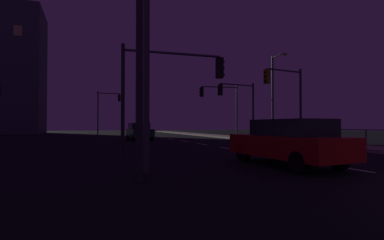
{
  "coord_description": "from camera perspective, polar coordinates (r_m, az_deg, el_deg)",
  "views": [
    {
      "loc": [
        -7.77,
        -1.76,
        1.38
      ],
      "look_at": [
        1.57,
        23.22,
        1.86
      ],
      "focal_mm": 26.36,
      "sensor_mm": 36.0,
      "label": 1
    }
  ],
  "objects": [
    {
      "name": "ground_plane",
      "position": [
        20.81,
        1.47,
        -4.83
      ],
      "size": [
        112.0,
        112.0,
        0.0
      ],
      "primitive_type": "plane",
      "color": "black",
      "rests_on": "ground"
    },
    {
      "name": "lane_markings_center",
      "position": [
        24.08,
        -1.66,
        -4.3
      ],
      "size": [
        0.14,
        50.0,
        0.01
      ],
      "color": "silver",
      "rests_on": "ground"
    },
    {
      "name": "traffic_light_overhead_east",
      "position": [
        12.61,
        -3.97,
        8.38
      ],
      "size": [
        4.69,
        0.57,
        4.81
      ],
      "color": "#2D3033",
      "rests_on": "ground"
    },
    {
      "name": "traffic_light_far_center",
      "position": [
        24.65,
        9.26,
        4.24
      ],
      "size": [
        3.71,
        0.55,
        4.97
      ],
      "color": "#2D3033",
      "rests_on": "sidewalk_right"
    },
    {
      "name": "street_lamp_corner",
      "position": [
        25.18,
        16.4,
        6.12
      ],
      "size": [
        0.56,
        2.0,
        7.23
      ],
      "color": "#2D3033",
      "rests_on": "sidewalk_right"
    },
    {
      "name": "traffic_light_far_right",
      "position": [
        27.79,
        5.8,
        4.01
      ],
      "size": [
        3.89,
        0.76,
        5.21
      ],
      "color": "#4C4C51",
      "rests_on": "sidewalk_right"
    },
    {
      "name": "street_lamp_median",
      "position": [
        9.07,
        -9.78,
        21.39
      ],
      "size": [
        0.7,
        1.46,
        8.23
      ],
      "color": "#4C4C51",
      "rests_on": "ground"
    },
    {
      "name": "car_oncoming",
      "position": [
        26.24,
        -10.64,
        -2.23
      ],
      "size": [
        1.88,
        4.43,
        1.57
      ],
      "color": "#14592D",
      "rests_on": "ground"
    },
    {
      "name": "traffic_light_near_left",
      "position": [
        37.79,
        -16.72,
        2.91
      ],
      "size": [
        2.92,
        0.42,
        5.71
      ],
      "color": "#4C4C51",
      "rests_on": "ground"
    },
    {
      "name": "car",
      "position": [
        10.08,
        18.78,
        -4.14
      ],
      "size": [
        2.02,
        4.48,
        1.57
      ],
      "color": "#B71414",
      "rests_on": "ground"
    },
    {
      "name": "sidewalk_right",
      "position": [
        24.33,
        17.07,
        -4.07
      ],
      "size": [
        2.49,
        77.0,
        0.14
      ],
      "primitive_type": "cube",
      "color": "#9E937F",
      "rests_on": "ground"
    },
    {
      "name": "traffic_light_far_left",
      "position": [
        20.27,
        18.35,
        5.81
      ],
      "size": [
        3.35,
        0.56,
        5.2
      ],
      "color": "#38383D",
      "rests_on": "sidewalk_right"
    },
    {
      "name": "lane_edge_line",
      "position": [
        27.7,
        8.26,
        -3.86
      ],
      "size": [
        0.14,
        53.0,
        0.01
      ],
      "color": "silver",
      "rests_on": "ground"
    }
  ]
}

